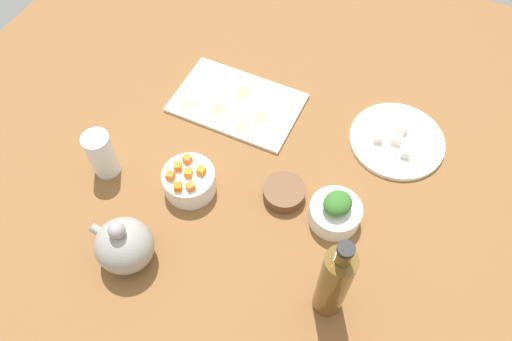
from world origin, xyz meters
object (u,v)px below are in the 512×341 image
(drinking_glass_0, at_px, (102,154))
(bowl_greens, at_px, (335,213))
(bottle_0, at_px, (334,282))
(bowl_carrots, at_px, (189,181))
(cutting_board, at_px, (237,103))
(teapot, at_px, (124,245))
(plate_tofu, at_px, (397,140))
(bowl_small_side, at_px, (284,192))

(drinking_glass_0, bearing_deg, bowl_greens, -169.35)
(bowl_greens, bearing_deg, bottle_0, 105.90)
(bowl_carrots, relative_size, bottle_0, 0.45)
(cutting_board, distance_m, bowl_carrots, 0.29)
(cutting_board, bearing_deg, bowl_greens, 148.47)
(bowl_greens, relative_size, bottle_0, 0.43)
(teapot, bearing_deg, bowl_greens, -143.59)
(plate_tofu, bearing_deg, bowl_small_side, 53.49)
(cutting_board, xyz_separation_m, drinking_glass_0, (0.20, 0.33, 0.06))
(bowl_greens, distance_m, bowl_carrots, 0.36)
(teapot, bearing_deg, bowl_small_side, -131.01)
(plate_tofu, xyz_separation_m, drinking_glass_0, (0.64, 0.39, 0.06))
(bowl_greens, relative_size, bowl_small_side, 1.19)
(bowl_small_side, bearing_deg, bowl_greens, 176.59)
(bowl_carrots, xyz_separation_m, drinking_glass_0, (0.22, 0.04, 0.03))
(bowl_carrots, xyz_separation_m, bottle_0, (-0.41, 0.13, 0.09))
(cutting_board, xyz_separation_m, bowl_greens, (-0.37, 0.22, 0.02))
(bowl_carrots, distance_m, teapot, 0.22)
(cutting_board, height_order, bottle_0, bottle_0)
(bowl_carrots, xyz_separation_m, bowl_small_side, (-0.22, -0.08, -0.01))
(teapot, bearing_deg, drinking_glass_0, -44.84)
(bowl_carrots, height_order, drinking_glass_0, drinking_glass_0)
(cutting_board, distance_m, bottle_0, 0.61)
(cutting_board, xyz_separation_m, bowl_carrots, (-0.01, 0.29, 0.03))
(cutting_board, bearing_deg, bottle_0, 134.96)
(cutting_board, height_order, teapot, teapot)
(drinking_glass_0, bearing_deg, bowl_small_side, -165.25)
(cutting_board, distance_m, drinking_glass_0, 0.39)
(drinking_glass_0, bearing_deg, plate_tofu, -148.59)
(bowl_carrots, xyz_separation_m, teapot, (0.04, 0.22, 0.03))
(plate_tofu, height_order, bottle_0, bottle_0)
(bowl_greens, distance_m, bottle_0, 0.23)
(bowl_greens, distance_m, drinking_glass_0, 0.58)
(teapot, xyz_separation_m, drinking_glass_0, (0.18, -0.18, 0.00))
(bowl_small_side, xyz_separation_m, drinking_glass_0, (0.44, 0.11, 0.05))
(bottle_0, height_order, drinking_glass_0, bottle_0)
(teapot, height_order, bottle_0, bottle_0)
(bowl_small_side, relative_size, bottle_0, 0.36)
(plate_tofu, bearing_deg, teapot, 51.10)
(bowl_small_side, bearing_deg, cutting_board, -42.85)
(teapot, distance_m, drinking_glass_0, 0.25)
(bowl_carrots, distance_m, bottle_0, 0.44)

